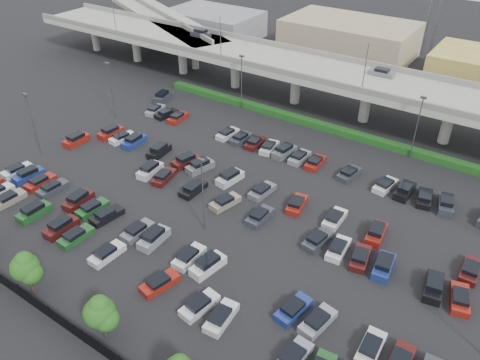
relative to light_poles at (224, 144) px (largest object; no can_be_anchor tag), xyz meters
The scene contains 9 objects.
ground 7.74m from the light_poles, 25.87° to the right, with size 280.00×280.00×0.00m, color black.
overpass 30.27m from the light_poles, 82.57° to the left, with size 150.00×13.00×15.80m.
on_ramp 63.14m from the light_poles, 139.45° to the left, with size 50.93×30.13×8.80m.
hedge 24.05m from the light_poles, 79.83° to the left, with size 66.00×1.60×1.10m, color #134316.
fence 30.74m from the light_poles, 82.27° to the right, with size 70.00×0.10×2.00m.
tree_row 29.06m from the light_poles, 80.40° to the right, with size 65.07×3.66×5.94m.
parked_cars 8.67m from the light_poles, 56.89° to the right, with size 63.23×41.68×1.67m.
light_poles is the anchor object (origin of this frame).
distant_buildings 62.10m from the light_poles, 74.58° to the left, with size 138.00×24.00×9.00m.
Camera 1 is at (29.39, -43.31, 38.02)m, focal length 35.00 mm.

